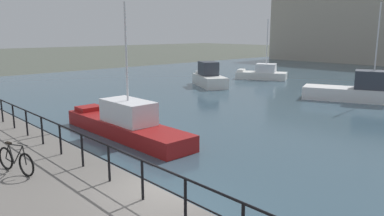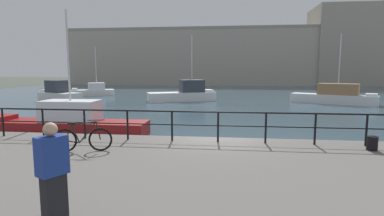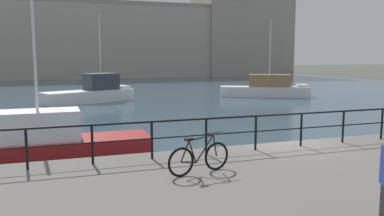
% 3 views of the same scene
% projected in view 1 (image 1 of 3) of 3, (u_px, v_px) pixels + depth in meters
% --- Properties ---
extents(moored_small_launch, '(5.84, 4.50, 6.52)m').
position_uv_depth(moored_small_launch, '(262.00, 73.00, 41.31)').
color(moored_small_launch, white).
rests_on(moored_small_launch, water_basin).
extents(moored_harbor_tender, '(5.52, 4.23, 2.33)m').
position_uv_depth(moored_harbor_tender, '(209.00, 77.00, 36.00)').
color(moored_harbor_tender, white).
rests_on(moored_harbor_tender, water_basin).
extents(moored_blue_motorboat, '(8.83, 1.89, 6.56)m').
position_uv_depth(moored_blue_motorboat, '(125.00, 123.00, 18.63)').
color(moored_blue_motorboat, maroon).
rests_on(moored_blue_motorboat, water_basin).
extents(moored_red_daysailer, '(7.77, 4.94, 7.27)m').
position_uv_depth(moored_red_daysailer, '(360.00, 90.00, 28.07)').
color(moored_red_daysailer, white).
rests_on(moored_red_daysailer, water_basin).
extents(quay_railing, '(22.71, 0.07, 1.08)m').
position_uv_depth(quay_railing, '(109.00, 156.00, 10.42)').
color(quay_railing, black).
rests_on(quay_railing, quay_promenade).
extents(parked_bicycle, '(1.73, 0.49, 0.98)m').
position_uv_depth(parked_bicycle, '(16.00, 161.00, 11.11)').
color(parked_bicycle, black).
rests_on(parked_bicycle, quay_promenade).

